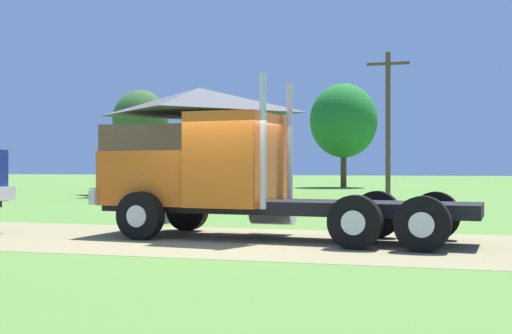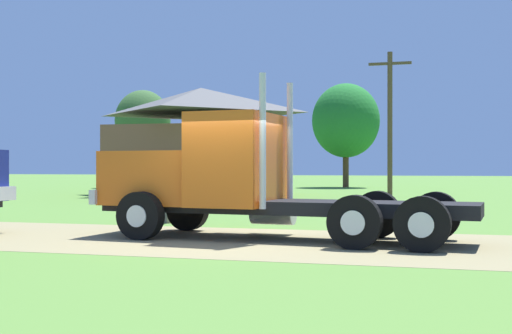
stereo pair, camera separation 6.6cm
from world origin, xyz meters
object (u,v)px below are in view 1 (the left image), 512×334
object	(u,v)px
visitor_far_side	(165,189)
shed_building	(199,143)
utility_pole_near	(388,119)
truck_foreground_white	(231,180)

from	to	relation	value
visitor_far_side	shed_building	bearing A→B (deg)	107.62
visitor_far_side	utility_pole_near	bearing A→B (deg)	76.08
visitor_far_side	shed_building	xyz separation A→B (m)	(-5.49, 17.29, 1.89)
visitor_far_side	shed_building	world-z (taller)	shed_building
truck_foreground_white	utility_pole_near	bearing A→B (deg)	85.62
shed_building	truck_foreground_white	bearing A→B (deg)	-67.63
visitor_far_side	utility_pole_near	world-z (taller)	utility_pole_near
truck_foreground_white	shed_building	distance (m)	22.13
visitor_far_side	utility_pole_near	xyz separation A→B (m)	(4.56, 18.38, 3.06)
truck_foreground_white	shed_building	size ratio (longest dim) A/B	0.96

